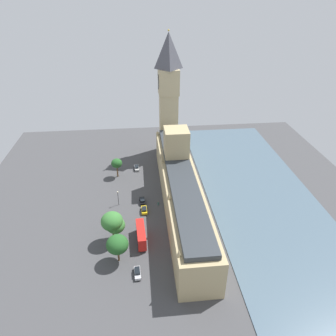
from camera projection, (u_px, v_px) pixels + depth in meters
name	position (u px, v px, depth m)	size (l,w,h in m)	color
ground_plane	(175.00, 207.00, 113.54)	(149.36, 149.36, 0.00)	#424244
river_thames	(263.00, 201.00, 116.36)	(40.42, 134.42, 0.25)	#475B6B
parliament_building	(180.00, 187.00, 111.56)	(12.11, 79.36, 24.22)	tan
clock_tower	(168.00, 94.00, 137.68)	(9.03, 9.03, 54.55)	tan
car_white_corner	(137.00, 168.00, 136.32)	(2.20, 4.79, 1.74)	silver
car_black_kerbside	(142.00, 201.00, 115.25)	(2.20, 4.62, 1.74)	black
car_yellow_cab_by_river_gate	(144.00, 210.00, 110.55)	(2.08, 4.51, 1.74)	gold
double_decker_bus_far_end	(141.00, 234.00, 97.08)	(3.09, 10.62, 4.75)	red
car_silver_trailing	(137.00, 272.00, 86.38)	(2.02, 4.63, 1.74)	#B7B7BC
pedestrian_under_trees	(158.00, 203.00, 114.22)	(0.58, 0.64, 1.51)	#336B60
plane_tree_near_tower	(117.00, 163.00, 128.49)	(4.47, 4.47, 8.27)	brown
plane_tree_leading	(117.00, 245.00, 88.24)	(6.36, 6.36, 8.97)	brown
plane_tree_opposite_hall	(112.00, 221.00, 94.68)	(6.70, 6.70, 10.60)	brown
plane_tree_midblock	(116.00, 225.00, 95.79)	(5.83, 5.83, 8.45)	brown
street_lamp_slot_10	(118.00, 195.00, 112.55)	(0.56, 0.56, 5.94)	black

